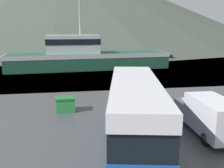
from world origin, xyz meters
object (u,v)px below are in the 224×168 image
storage_bin (66,104)px  tour_bus (135,108)px  delivery_van (208,115)px  small_boat (162,56)px  fishing_boat (86,56)px

storage_bin → tour_bus: bearing=-55.3°
delivery_van → small_boat: (11.61, 38.94, -0.69)m
tour_bus → fishing_boat: size_ratio=0.43×
tour_bus → small_boat: 42.28m
tour_bus → storage_bin: size_ratio=7.36×
tour_bus → delivery_van: tour_bus is taller
fishing_boat → storage_bin: size_ratio=17.03×
tour_bus → storage_bin: tour_bus is taller
storage_bin → small_boat: (20.15, 33.29, -0.05)m
small_boat → storage_bin: bearing=62.4°
tour_bus → small_boat: (16.17, 39.04, -1.40)m
tour_bus → small_boat: bearing=78.8°
tour_bus → delivery_van: (4.56, 0.09, -0.71)m
delivery_van → small_boat: bearing=75.5°
tour_bus → fishing_boat: fishing_boat is taller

